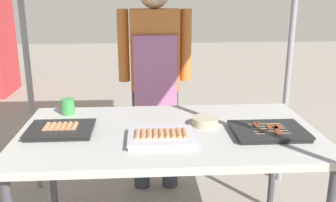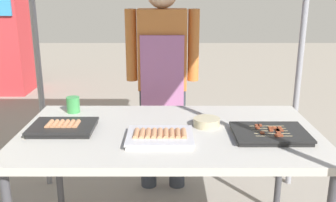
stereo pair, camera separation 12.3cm
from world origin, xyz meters
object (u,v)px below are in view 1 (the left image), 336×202
condiment_bowl (205,121)px  vendor_woman (155,70)px  tray_pork_links (61,129)px  drink_cup_near_edge (68,107)px  tray_meat_skewers (269,131)px  stall_table (169,139)px  tray_grilled_sausages (161,137)px

condiment_bowl → vendor_woman: 0.75m
tray_pork_links → drink_cup_near_edge: (-0.02, 0.31, 0.03)m
tray_pork_links → tray_meat_skewers: bearing=-4.9°
condiment_bowl → drink_cup_near_edge: size_ratio=1.51×
condiment_bowl → vendor_woman: size_ratio=0.09×
stall_table → vendor_woman: size_ratio=1.02×
tray_grilled_sausages → drink_cup_near_edge: drink_cup_near_edge is taller
condiment_bowl → drink_cup_near_edge: (-0.80, 0.25, 0.03)m
tray_grilled_sausages → condiment_bowl: bearing=39.3°
tray_meat_skewers → condiment_bowl: (-0.31, 0.16, 0.01)m
tray_grilled_sausages → condiment_bowl: 0.33m
stall_table → tray_grilled_sausages: size_ratio=4.80×
drink_cup_near_edge → tray_pork_links: bearing=-86.5°
condiment_bowl → drink_cup_near_edge: bearing=162.8°
tray_meat_skewers → tray_pork_links: size_ratio=1.10×
drink_cup_near_edge → vendor_woman: 0.71m
stall_table → tray_grilled_sausages: 0.17m
tray_meat_skewers → drink_cup_near_edge: (-1.11, 0.40, 0.03)m
tray_pork_links → condiment_bowl: (0.78, 0.06, 0.00)m
tray_grilled_sausages → vendor_woman: (0.00, 0.90, 0.15)m
tray_grilled_sausages → tray_meat_skewers: 0.57m
tray_meat_skewers → drink_cup_near_edge: size_ratio=3.87×
tray_pork_links → vendor_woman: vendor_woman is taller
tray_grilled_sausages → tray_pork_links: same height
stall_table → tray_meat_skewers: (0.52, -0.09, 0.07)m
stall_table → tray_meat_skewers: 0.53m
stall_table → condiment_bowl: size_ratio=10.90×
condiment_bowl → stall_table: bearing=-162.5°
stall_table → drink_cup_near_edge: size_ratio=16.45×
tray_pork_links → condiment_bowl: 0.78m
vendor_woman → tray_pork_links: bearing=55.3°
stall_table → vendor_woman: 0.79m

